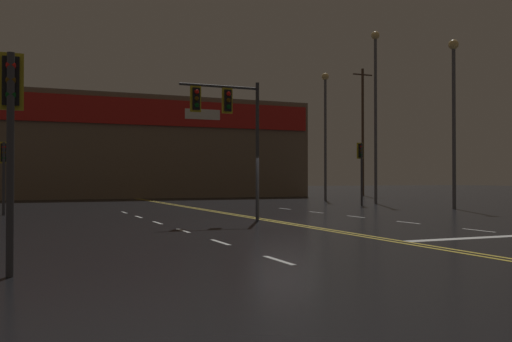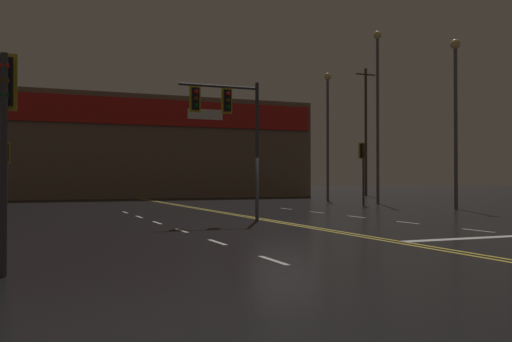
{
  "view_description": "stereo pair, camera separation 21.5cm",
  "coord_description": "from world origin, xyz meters",
  "px_view_note": "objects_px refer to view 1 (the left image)",
  "views": [
    {
      "loc": [
        -9.37,
        -19.56,
        1.67
      ],
      "look_at": [
        0.0,
        2.65,
        2.0
      ],
      "focal_mm": 40.0,
      "sensor_mm": 36.0,
      "label": 1
    },
    {
      "loc": [
        -9.18,
        -19.65,
        1.67
      ],
      "look_at": [
        0.0,
        2.65,
        2.0
      ],
      "focal_mm": 40.0,
      "sensor_mm": 36.0,
      "label": 2
    }
  ],
  "objects_px": {
    "traffic_signal_corner_northeast": "(361,159)",
    "traffic_signal_median": "(227,115)",
    "traffic_signal_corner_southwest": "(11,111)",
    "streetlight_far_left": "(376,97)",
    "streetlight_near_left": "(454,101)",
    "streetlight_near_right": "(325,119)",
    "traffic_signal_corner_northwest": "(4,161)"
  },
  "relations": [
    {
      "from": "traffic_signal_median",
      "to": "traffic_signal_corner_southwest",
      "type": "height_order",
      "value": "traffic_signal_median"
    },
    {
      "from": "traffic_signal_corner_northwest",
      "to": "streetlight_near_left",
      "type": "xyz_separation_m",
      "value": [
        22.9,
        -3.74,
        3.54
      ]
    },
    {
      "from": "streetlight_near_right",
      "to": "streetlight_near_left",
      "type": "bearing_deg",
      "value": -88.67
    },
    {
      "from": "traffic_signal_corner_northeast",
      "to": "streetlight_near_right",
      "type": "distance_m",
      "value": 9.39
    },
    {
      "from": "traffic_signal_corner_northwest",
      "to": "streetlight_near_left",
      "type": "relative_size",
      "value": 0.36
    },
    {
      "from": "streetlight_far_left",
      "to": "traffic_signal_corner_southwest",
      "type": "bearing_deg",
      "value": -136.19
    },
    {
      "from": "traffic_signal_corner_northwest",
      "to": "streetlight_far_left",
      "type": "distance_m",
      "value": 23.61
    },
    {
      "from": "streetlight_near_right",
      "to": "traffic_signal_corner_northeast",
      "type": "bearing_deg",
      "value": -105.44
    },
    {
      "from": "streetlight_near_left",
      "to": "streetlight_far_left",
      "type": "height_order",
      "value": "streetlight_far_left"
    },
    {
      "from": "traffic_signal_corner_northeast",
      "to": "traffic_signal_corner_southwest",
      "type": "relative_size",
      "value": 1.02
    },
    {
      "from": "streetlight_near_right",
      "to": "streetlight_far_left",
      "type": "relative_size",
      "value": 0.85
    },
    {
      "from": "traffic_signal_corner_southwest",
      "to": "streetlight_far_left",
      "type": "bearing_deg",
      "value": 43.81
    },
    {
      "from": "traffic_signal_median",
      "to": "streetlight_near_right",
      "type": "height_order",
      "value": "streetlight_near_right"
    },
    {
      "from": "streetlight_near_right",
      "to": "streetlight_far_left",
      "type": "distance_m",
      "value": 6.39
    },
    {
      "from": "traffic_signal_corner_northwest",
      "to": "streetlight_near_right",
      "type": "bearing_deg",
      "value": 23.78
    },
    {
      "from": "traffic_signal_corner_northeast",
      "to": "traffic_signal_median",
      "type": "bearing_deg",
      "value": -142.92
    },
    {
      "from": "streetlight_near_left",
      "to": "streetlight_far_left",
      "type": "relative_size",
      "value": 0.81
    },
    {
      "from": "traffic_signal_corner_northeast",
      "to": "streetlight_near_left",
      "type": "xyz_separation_m",
      "value": [
        2.65,
        -5.24,
        3.14
      ]
    },
    {
      "from": "traffic_signal_median",
      "to": "streetlight_far_left",
      "type": "bearing_deg",
      "value": 37.5
    },
    {
      "from": "traffic_signal_median",
      "to": "streetlight_far_left",
      "type": "xyz_separation_m",
      "value": [
        14.78,
        11.34,
        3.06
      ]
    },
    {
      "from": "streetlight_near_right",
      "to": "streetlight_far_left",
      "type": "height_order",
      "value": "streetlight_far_left"
    },
    {
      "from": "traffic_signal_median",
      "to": "streetlight_near_left",
      "type": "distance_m",
      "value": 15.47
    },
    {
      "from": "traffic_signal_corner_northwest",
      "to": "streetlight_far_left",
      "type": "height_order",
      "value": "streetlight_far_left"
    },
    {
      "from": "streetlight_far_left",
      "to": "traffic_signal_corner_northwest",
      "type": "bearing_deg",
      "value": -170.96
    },
    {
      "from": "traffic_signal_corner_northeast",
      "to": "streetlight_far_left",
      "type": "distance_m",
      "value": 5.49
    },
    {
      "from": "traffic_signal_corner_northwest",
      "to": "traffic_signal_median",
      "type": "bearing_deg",
      "value": -43.69
    },
    {
      "from": "streetlight_far_left",
      "to": "traffic_signal_corner_northeast",
      "type": "bearing_deg",
      "value": -140.59
    },
    {
      "from": "streetlight_near_left",
      "to": "traffic_signal_corner_southwest",
      "type": "bearing_deg",
      "value": -147.83
    },
    {
      "from": "traffic_signal_corner_southwest",
      "to": "streetlight_near_left",
      "type": "xyz_separation_m",
      "value": [
        22.48,
        14.14,
        3.18
      ]
    },
    {
      "from": "traffic_signal_median",
      "to": "streetlight_near_right",
      "type": "distance_m",
      "value": 22.95
    },
    {
      "from": "traffic_signal_median",
      "to": "streetlight_near_left",
      "type": "xyz_separation_m",
      "value": [
        14.84,
        3.97,
        1.85
      ]
    },
    {
      "from": "traffic_signal_corner_northwest",
      "to": "traffic_signal_corner_southwest",
      "type": "xyz_separation_m",
      "value": [
        0.42,
        -17.87,
        0.36
      ]
    }
  ]
}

